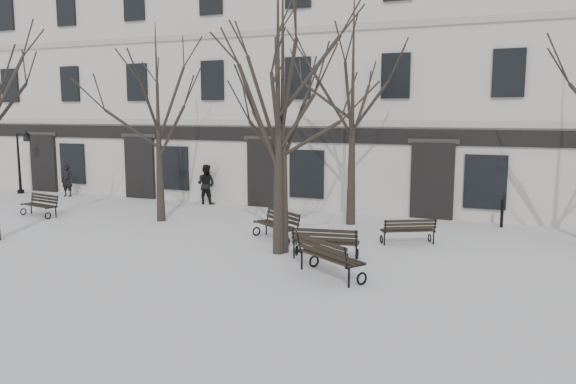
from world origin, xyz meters
The scene contains 16 objects.
ground centered at (0.00, 0.00, 0.00)m, with size 100.00×100.00×0.00m, color silver.
building centered at (0.00, 12.96, 5.52)m, with size 40.40×10.20×11.40m.
tree_1 centered at (0.33, 0.96, 4.99)m, with size 5.59×5.59×7.98m.
tree_2 centered at (0.27, 0.78, 5.25)m, with size 5.88×5.88×8.39m.
tree_4 centered at (-5.76, 3.57, 4.51)m, with size 5.06×5.06×7.22m.
tree_5 centered at (0.98, 5.68, 5.32)m, with size 5.95×5.95×8.50m.
bench_0 centered at (-10.66, 2.54, 0.47)m, with size 1.78×0.92×0.86m.
bench_1 centered at (1.73, 0.67, 0.50)m, with size 1.89×0.96×0.91m.
bench_2 centered at (2.35, -0.93, 0.54)m, with size 2.01×1.65×0.99m.
bench_3 centered at (-0.45, 2.33, 0.52)m, with size 1.91×1.60×0.95m.
bench_4 centered at (3.49, 3.35, 0.45)m, with size 1.69×1.30×0.82m.
lamp_post centered at (-16.33, 6.88, 1.80)m, with size 0.97×0.36×3.11m.
bollard_a centered at (0.61, 6.58, 0.60)m, with size 0.14×0.14×1.11m.
bollard_b centered at (6.05, 7.19, 0.55)m, with size 0.13×0.13×1.02m.
pedestrian_a centered at (-13.57, 6.98, 0.00)m, with size 0.57×0.37×1.55m, color black.
pedestrian_b centered at (-6.23, 7.62, 0.00)m, with size 0.86×0.67×1.76m, color black.
Camera 1 is at (6.60, -13.63, 4.01)m, focal length 35.00 mm.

